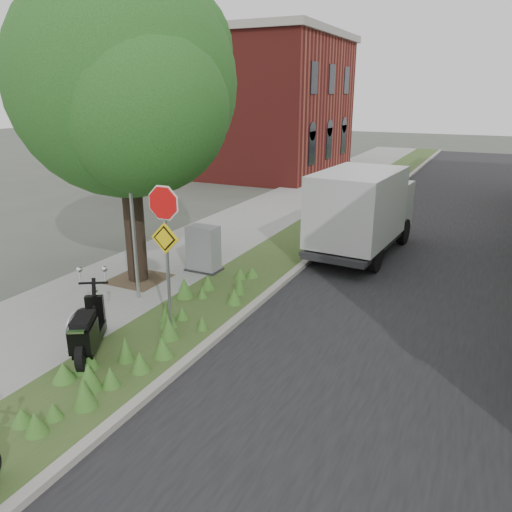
{
  "coord_description": "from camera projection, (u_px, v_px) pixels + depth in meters",
  "views": [
    {
      "loc": [
        4.27,
        -7.07,
        4.87
      ],
      "look_at": [
        -0.47,
        2.72,
        1.3
      ],
      "focal_mm": 35.0,
      "sensor_mm": 36.0,
      "label": 1
    }
  ],
  "objects": [
    {
      "name": "ground",
      "position": [
        215.0,
        366.0,
        9.34
      ],
      "size": [
        120.0,
        120.0,
        0.0
      ],
      "primitive_type": "plane",
      "color": "#4C5147",
      "rests_on": "ground"
    },
    {
      "name": "sidewalk_near",
      "position": [
        250.0,
        221.0,
        19.63
      ],
      "size": [
        3.5,
        60.0,
        0.12
      ],
      "primitive_type": "cube",
      "color": "gray",
      "rests_on": "ground"
    },
    {
      "name": "verge",
      "position": [
        316.0,
        229.0,
        18.49
      ],
      "size": [
        2.0,
        60.0,
        0.12
      ],
      "primitive_type": "cube",
      "color": "#394F22",
      "rests_on": "ground"
    },
    {
      "name": "kerb_near",
      "position": [
        342.0,
        232.0,
        18.08
      ],
      "size": [
        0.2,
        60.0,
        0.13
      ],
      "primitive_type": "cube",
      "color": "#9E9991",
      "rests_on": "ground"
    },
    {
      "name": "road",
      "position": [
        444.0,
        246.0,
        16.65
      ],
      "size": [
        7.0,
        60.0,
        0.01
      ],
      "primitive_type": "cube",
      "color": "black",
      "rests_on": "ground"
    },
    {
      "name": "street_tree_main",
      "position": [
        123.0,
        96.0,
        11.98
      ],
      "size": [
        6.21,
        5.54,
        7.66
      ],
      "color": "black",
      "rests_on": "ground"
    },
    {
      "name": "bare_post",
      "position": [
        133.0,
        218.0,
        11.54
      ],
      "size": [
        0.08,
        0.08,
        4.0
      ],
      "color": "#A5A8AD",
      "rests_on": "ground"
    },
    {
      "name": "bike_hoop",
      "position": [
        80.0,
        327.0,
        9.79
      ],
      "size": [
        0.06,
        0.78,
        0.77
      ],
      "color": "#A5A8AD",
      "rests_on": "ground"
    },
    {
      "name": "sign_assembly",
      "position": [
        165.0,
        230.0,
        9.69
      ],
      "size": [
        0.94,
        0.08,
        3.22
      ],
      "color": "#A5A8AD",
      "rests_on": "ground"
    },
    {
      "name": "brick_building",
      "position": [
        260.0,
        104.0,
        30.77
      ],
      "size": [
        9.4,
        10.4,
        8.3
      ],
      "color": "maroon",
      "rests_on": "ground"
    },
    {
      "name": "scooter_near",
      "position": [
        87.0,
        336.0,
        9.28
      ],
      "size": [
        1.12,
        1.72,
        0.92
      ],
      "color": "black",
      "rests_on": "ground"
    },
    {
      "name": "box_truck",
      "position": [
        362.0,
        208.0,
        15.36
      ],
      "size": [
        2.32,
        5.19,
        2.29
      ],
      "color": "#262628",
      "rests_on": "ground"
    },
    {
      "name": "utility_cabinet",
      "position": [
        203.0,
        249.0,
        13.85
      ],
      "size": [
        0.96,
        0.65,
        1.27
      ],
      "color": "#262628",
      "rests_on": "ground"
    }
  ]
}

